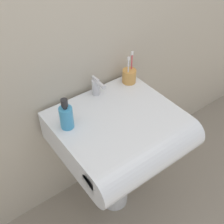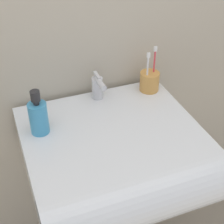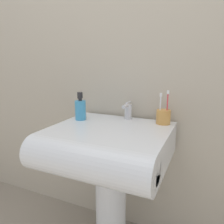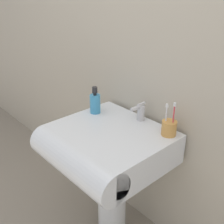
% 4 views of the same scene
% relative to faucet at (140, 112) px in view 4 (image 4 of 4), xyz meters
% --- Properties ---
extents(wall_back, '(5.00, 0.05, 2.40)m').
position_rel_faucet_xyz_m(wall_back, '(-0.02, 0.10, 0.37)').
color(wall_back, '#B7AD99').
rests_on(wall_back, ground).
extents(sink_pedestal, '(0.17, 0.17, 0.60)m').
position_rel_faucet_xyz_m(sink_pedestal, '(-0.02, -0.20, -0.53)').
color(sink_pedestal, white).
rests_on(sink_pedestal, ground).
extents(sink_basin, '(0.61, 0.59, 0.17)m').
position_rel_faucet_xyz_m(sink_basin, '(-0.02, -0.26, -0.14)').
color(sink_basin, white).
rests_on(sink_basin, sink_pedestal).
extents(faucet, '(0.04, 0.11, 0.11)m').
position_rel_faucet_xyz_m(faucet, '(0.00, 0.00, 0.00)').
color(faucet, silver).
rests_on(faucet, sink_basin).
extents(toothbrush_cup, '(0.08, 0.08, 0.19)m').
position_rel_faucet_xyz_m(toothbrush_cup, '(0.22, -0.01, -0.01)').
color(toothbrush_cup, '#D19347').
rests_on(toothbrush_cup, sink_basin).
extents(soap_bottle, '(0.06, 0.06, 0.17)m').
position_rel_faucet_xyz_m(soap_bottle, '(-0.25, -0.12, 0.01)').
color(soap_bottle, '#3F99CC').
rests_on(soap_bottle, sink_basin).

